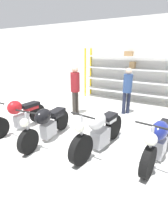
{
  "coord_description": "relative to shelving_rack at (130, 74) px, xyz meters",
  "views": [
    {
      "loc": [
        2.3,
        -3.33,
        2.26
      ],
      "look_at": [
        0.0,
        0.4,
        0.7
      ],
      "focal_mm": 28.0,
      "sensor_mm": 36.0,
      "label": 1
    }
  ],
  "objects": [
    {
      "name": "person_near_rack",
      "position": [
        0.5,
        -1.75,
        -0.26
      ],
      "size": [
        0.45,
        0.45,
        1.68
      ],
      "rotation": [
        0.0,
        0.0,
        2.44
      ],
      "color": "#1E2338",
      "rests_on": "ground_plane"
    },
    {
      "name": "motorcycle_blue",
      "position": [
        2.06,
        -4.25,
        -0.77
      ],
      "size": [
        0.66,
        2.03,
        1.04
      ],
      "rotation": [
        0.0,
        0.0,
        -1.65
      ],
      "color": "black",
      "rests_on": "ground_plane"
    },
    {
      "name": "motorcycle_red",
      "position": [
        -1.72,
        -4.78,
        -0.75
      ],
      "size": [
        0.69,
        1.98,
        1.03
      ],
      "rotation": [
        0.0,
        0.0,
        -1.59
      ],
      "color": "black",
      "rests_on": "ground_plane"
    },
    {
      "name": "ground_plane",
      "position": [
        0.13,
        -4.52,
        -1.24
      ],
      "size": [
        30.0,
        30.0,
        0.0
      ],
      "primitive_type": "plane",
      "color": "silver"
    },
    {
      "name": "motorcycle_black",
      "position": [
        -0.58,
        -4.82,
        -0.78
      ],
      "size": [
        0.61,
        2.01,
        1.01
      ],
      "rotation": [
        0.0,
        0.0,
        -1.46
      ],
      "color": "black",
      "rests_on": "ground_plane"
    },
    {
      "name": "shelving_rack",
      "position": [
        0.0,
        0.0,
        0.0
      ],
      "size": [
        4.37,
        0.63,
        2.34
      ],
      "color": "yellow",
      "rests_on": "ground_plane"
    },
    {
      "name": "back_wall",
      "position": [
        0.13,
        0.36,
        0.56
      ],
      "size": [
        30.0,
        0.08,
        3.6
      ],
      "color": "white",
      "rests_on": "ground_plane"
    },
    {
      "name": "motorcycle_white",
      "position": [
        0.8,
        -4.54,
        -0.77
      ],
      "size": [
        0.57,
        2.07,
        1.08
      ],
      "rotation": [
        0.0,
        0.0,
        -1.66
      ],
      "color": "black",
      "rests_on": "ground_plane"
    },
    {
      "name": "person_browsing",
      "position": [
        -1.07,
        -2.78,
        -0.21
      ],
      "size": [
        0.32,
        0.32,
        1.75
      ],
      "rotation": [
        0.0,
        0.0,
        3.14
      ],
      "color": "#38332D",
      "rests_on": "ground_plane"
    }
  ]
}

